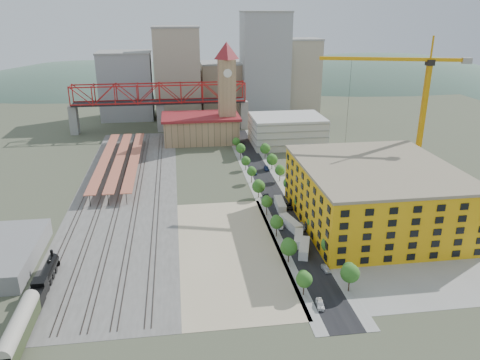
{
  "coord_description": "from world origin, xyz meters",
  "views": [
    {
      "loc": [
        -17.08,
        -145.14,
        63.45
      ],
      "look_at": [
        2.79,
        -3.07,
        10.0
      ],
      "focal_mm": 35.0,
      "sensor_mm": 36.0,
      "label": 1
    }
  ],
  "objects": [
    {
      "name": "parking_garage",
      "position": [
        36.0,
        70.0,
        7.0
      ],
      "size": [
        34.0,
        26.0,
        14.0
      ],
      "primitive_type": "cube",
      "color": "silver",
      "rests_on": "ground"
    },
    {
      "name": "clock_tower",
      "position": [
        8.0,
        79.99,
        28.7
      ],
      "size": [
        12.0,
        12.0,
        52.0
      ],
      "color": "tan",
      "rests_on": "ground"
    },
    {
      "name": "rail_tracks",
      "position": [
        -37.8,
        17.5,
        0.15
      ],
      "size": [
        26.56,
        160.0,
        0.18
      ],
      "color": "#382B23",
      "rests_on": "ground"
    },
    {
      "name": "distant_hills",
      "position": [
        45.28,
        260.0,
        -79.54
      ],
      "size": [
        647.0,
        264.0,
        227.0
      ],
      "color": "#4C6B59",
      "rests_on": "ground"
    },
    {
      "name": "coach",
      "position": [
        -50.0,
        -63.24,
        3.27
      ],
      "size": [
        3.37,
        19.56,
        6.14
      ],
      "color": "#2F3B20",
      "rests_on": "ground"
    },
    {
      "name": "truss_bridge",
      "position": [
        -25.0,
        105.0,
        18.86
      ],
      "size": [
        94.0,
        9.6,
        25.6
      ],
      "color": "gray",
      "rests_on": "ground"
    },
    {
      "name": "platform_canopies",
      "position": [
        -41.0,
        45.0,
        3.99
      ],
      "size": [
        16.0,
        80.0,
        4.12
      ],
      "color": "#BB6148",
      "rests_on": "ground"
    },
    {
      "name": "car_2",
      "position": [
        13.0,
        3.54,
        0.68
      ],
      "size": [
        2.63,
        5.04,
        1.36
      ],
      "primitive_type": "imported",
      "rotation": [
        0.0,
        0.0,
        -0.08
      ],
      "color": "black",
      "rests_on": "ground"
    },
    {
      "name": "car_5",
      "position": [
        19.0,
        -21.16,
        0.79
      ],
      "size": [
        1.84,
        4.85,
        1.58
      ],
      "primitive_type": "imported",
      "rotation": [
        0.0,
        0.0,
        -0.04
      ],
      "color": "gray",
      "rests_on": "ground"
    },
    {
      "name": "locomotive",
      "position": [
        -50.0,
        -43.78,
        2.19
      ],
      "size": [
        3.04,
        23.47,
        5.87
      ],
      "color": "black",
      "rests_on": "ground"
    },
    {
      "name": "sidewalk_east",
      "position": [
        21.5,
        15.0,
        0.02
      ],
      "size": [
        3.0,
        170.0,
        0.04
      ],
      "primitive_type": "cube",
      "color": "gray",
      "rests_on": "ground"
    },
    {
      "name": "ballast_strip",
      "position": [
        -36.0,
        17.5,
        0.03
      ],
      "size": [
        36.0,
        165.0,
        0.06
      ],
      "primitive_type": "cube",
      "color": "#605E59",
      "rests_on": "ground"
    },
    {
      "name": "site_trailer_d",
      "position": [
        16.0,
        -5.15,
        1.38
      ],
      "size": [
        3.2,
        10.22,
        2.76
      ],
      "primitive_type": "cube",
      "rotation": [
        0.0,
        0.0,
        -0.05
      ],
      "color": "silver",
      "rests_on": "ground"
    },
    {
      "name": "construction_building",
      "position": [
        42.0,
        -20.0,
        9.41
      ],
      "size": [
        44.6,
        50.6,
        18.8
      ],
      "color": "yellow",
      "rests_on": "ground"
    },
    {
      "name": "site_trailer_b",
      "position": [
        16.0,
        -29.47,
        1.21
      ],
      "size": [
        4.8,
        9.15,
        2.42
      ],
      "primitive_type": "cube",
      "rotation": [
        0.0,
        0.0,
        -0.29
      ],
      "color": "silver",
      "rests_on": "ground"
    },
    {
      "name": "street_trees",
      "position": [
        16.0,
        5.0,
        0.0
      ],
      "size": [
        15.4,
        124.4,
        8.0
      ],
      "color": "#376D20",
      "rests_on": "ground"
    },
    {
      "name": "tower_crane",
      "position": [
        66.64,
        8.78,
        33.47
      ],
      "size": [
        49.43,
        15.3,
        54.24
      ],
      "color": "orange",
      "rests_on": "ground"
    },
    {
      "name": "car_4",
      "position": [
        19.0,
        -45.41,
        0.66
      ],
      "size": [
        1.89,
        3.99,
        1.32
      ],
      "primitive_type": "imported",
      "rotation": [
        0.0,
        0.0,
        0.09
      ],
      "color": "silver",
      "rests_on": "ground"
    },
    {
      "name": "sidewalk_west",
      "position": [
        10.5,
        15.0,
        0.02
      ],
      "size": [
        3.0,
        170.0,
        0.04
      ],
      "primitive_type": "cube",
      "color": "gray",
      "rests_on": "ground"
    },
    {
      "name": "ground",
      "position": [
        0.0,
        0.0,
        0.0
      ],
      "size": [
        400.0,
        400.0,
        0.0
      ],
      "primitive_type": "plane",
      "color": "#474C38",
      "rests_on": "ground"
    },
    {
      "name": "car_1",
      "position": [
        13.0,
        -19.59,
        0.68
      ],
      "size": [
        2.06,
        4.32,
        1.37
      ],
      "primitive_type": "imported",
      "rotation": [
        0.0,
        0.0,
        -0.15
      ],
      "color": "#A9A8AE",
      "rests_on": "ground"
    },
    {
      "name": "site_trailer_a",
      "position": [
        16.0,
        -35.42,
        1.33
      ],
      "size": [
        5.52,
        10.04,
        2.66
      ],
      "primitive_type": "cube",
      "rotation": [
        0.0,
        0.0,
        -0.32
      ],
      "color": "silver",
      "rests_on": "ground"
    },
    {
      "name": "station_hall",
      "position": [
        -5.0,
        82.0,
        6.67
      ],
      "size": [
        38.0,
        24.0,
        13.1
      ],
      "color": "tan",
      "rests_on": "ground"
    },
    {
      "name": "car_3",
      "position": [
        13.0,
        29.79,
        0.69
      ],
      "size": [
        2.27,
        4.87,
        1.38
      ],
      "primitive_type": "imported",
      "rotation": [
        0.0,
        0.0,
        0.07
      ],
      "color": "navy",
      "rests_on": "ground"
    },
    {
      "name": "site_trailer_c",
      "position": [
        16.0,
        -19.93,
        1.4
      ],
      "size": [
        5.14,
        10.59,
        2.8
      ],
      "primitive_type": "cube",
      "rotation": [
        0.0,
        0.0,
        0.25
      ],
      "color": "silver",
      "rests_on": "ground"
    },
    {
      "name": "street_asphalt",
      "position": [
        16.0,
        15.0,
        0.03
      ],
      "size": [
        12.0,
        170.0,
        0.06
      ],
      "primitive_type": "cube",
      "color": "black",
      "rests_on": "ground"
    },
    {
      "name": "car_7",
      "position": [
        19.0,
        33.84,
        0.65
      ],
      "size": [
        2.16,
        4.63,
        1.31
      ],
      "primitive_type": "imported",
      "rotation": [
        0.0,
        0.0,
        -0.07
      ],
      "color": "navy",
      "rests_on": "ground"
    },
    {
      "name": "dirt_lot",
      "position": [
        -4.0,
        -31.5,
        0.03
      ],
      "size": [
        28.0,
        67.0,
        0.06
      ],
      "primitive_type": "cube",
      "color": "tan",
      "rests_on": "ground"
    },
    {
      "name": "construction_pad",
      "position": [
        45.0,
        -20.0,
        0.03
      ],
      "size": [
        50.0,
        90.0,
        0.06
      ],
      "primitive_type": "cube",
      "color": "gray",
      "rests_on": "ground"
    },
    {
      "name": "car_0",
      "position": [
        13.0,
        -60.0,
        0.73
      ],
      "size": [
        2.35,
        4.49,
        1.46
      ],
      "primitive_type": "imported",
      "rotation": [
        0.0,
        0.0,
        -0.15
      ],
      "color": "white",
      "rests_on": "ground"
    },
    {
      "name": "car_6",
      "position": [
        19.0,
        -5.49,
        0.66
      ],
      "size": [
        2.59,
        4.91,
        1.32
      ],
      "primitive_type": "imported",
      "rotation": [
        0.0,
        0.0,
        0.09
      ],
      "color": "black",
      "rests_on": "ground"
    },
    {
      "name": "skyline",
      "position": [
        7.47,
        142.31,
        22.81
      ],
      "size": [
        133.0,
        46.0,
        60.0
      ],
      "color": "#9EA0A3",
      "rests_on": "ground"
    }
  ]
}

